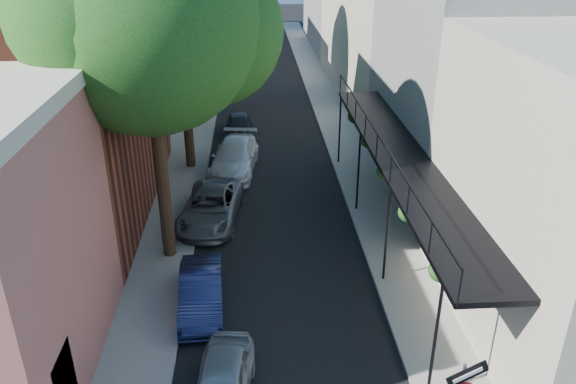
{
  "coord_description": "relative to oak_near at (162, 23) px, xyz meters",
  "views": [
    {
      "loc": [
        -0.77,
        -7.02,
        10.47
      ],
      "look_at": [
        0.27,
        9.1,
        2.8
      ],
      "focal_mm": 35.0,
      "sensor_mm": 36.0,
      "label": 1
    }
  ],
  "objects": [
    {
      "name": "road_surface",
      "position": [
        3.37,
        19.74,
        -7.87
      ],
      "size": [
        6.0,
        64.0,
        0.01
      ],
      "primitive_type": "cube",
      "color": "black",
      "rests_on": "ground"
    },
    {
      "name": "sidewalk_left",
      "position": [
        -0.63,
        19.74,
        -7.82
      ],
      "size": [
        2.0,
        64.0,
        0.12
      ],
      "primitive_type": "cube",
      "color": "gray",
      "rests_on": "ground"
    },
    {
      "name": "sidewalk_right",
      "position": [
        7.37,
        19.74,
        -7.82
      ],
      "size": [
        2.0,
        64.0,
        0.12
      ],
      "primitive_type": "cube",
      "color": "gray",
      "rests_on": "ground"
    },
    {
      "name": "buildings_left",
      "position": [
        -5.93,
        18.5,
        -2.94
      ],
      "size": [
        10.1,
        59.1,
        12.0
      ],
      "color": "#B56A5D",
      "rests_on": "ground"
    },
    {
      "name": "buildings_right",
      "position": [
        12.36,
        19.23,
        -3.45
      ],
      "size": [
        9.8,
        55.0,
        10.0
      ],
      "color": "beige",
      "rests_on": "ground"
    },
    {
      "name": "oak_near",
      "position": [
        0.0,
        0.0,
        0.0
      ],
      "size": [
        7.48,
        6.8,
        11.42
      ],
      "color": "black",
      "rests_on": "ground"
    },
    {
      "name": "oak_mid",
      "position": [
        -0.05,
        7.97,
        -0.82
      ],
      "size": [
        6.6,
        6.0,
        10.2
      ],
      "color": "black",
      "rests_on": "ground"
    },
    {
      "name": "parked_car_b",
      "position": [
        0.9,
        -3.3,
        -7.29
      ],
      "size": [
        1.45,
        3.65,
        1.18
      ],
      "primitive_type": "imported",
      "rotation": [
        0.0,
        0.0,
        0.06
      ],
      "color": "#171F49",
      "rests_on": "ground"
    },
    {
      "name": "parked_car_c",
      "position": [
        0.86,
        2.23,
        -7.25
      ],
      "size": [
        2.64,
        4.73,
        1.25
      ],
      "primitive_type": "imported",
      "rotation": [
        0.0,
        0.0,
        -0.13
      ],
      "color": "slate",
      "rests_on": "ground"
    },
    {
      "name": "parked_car_d",
      "position": [
        1.67,
        7.19,
        -7.18
      ],
      "size": [
        2.53,
        5.02,
        1.4
      ],
      "primitive_type": "imported",
      "rotation": [
        0.0,
        0.0,
        -0.12
      ],
      "color": "white",
      "rests_on": "ground"
    },
    {
      "name": "parked_car_e",
      "position": [
        1.82,
        12.15,
        -7.28
      ],
      "size": [
        1.53,
        3.57,
        1.2
      ],
      "primitive_type": "imported",
      "rotation": [
        0.0,
        0.0,
        0.03
      ],
      "color": "black",
      "rests_on": "ground"
    }
  ]
}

